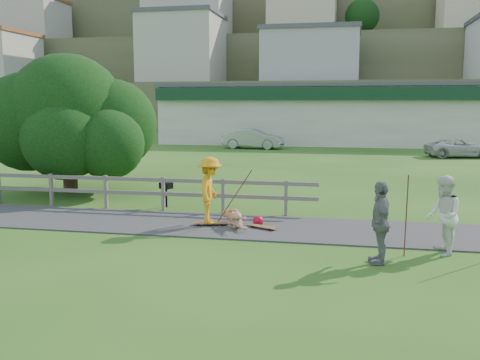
% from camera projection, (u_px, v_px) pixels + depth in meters
% --- Properties ---
extents(ground, '(260.00, 260.00, 0.00)m').
position_uv_depth(ground, '(194.00, 238.00, 13.79)').
color(ground, '#265217').
rests_on(ground, ground).
extents(path, '(34.00, 3.00, 0.04)m').
position_uv_depth(path, '(209.00, 225.00, 15.24)').
color(path, '#333335').
rests_on(path, ground).
extents(fence, '(15.05, 0.10, 1.10)m').
position_uv_depth(fence, '(89.00, 186.00, 17.81)').
color(fence, '#5E5953').
rests_on(fence, ground).
extents(strip_mall, '(32.50, 10.75, 5.10)m').
position_uv_depth(strip_mall, '(352.00, 114.00, 46.50)').
color(strip_mall, beige).
rests_on(strip_mall, ground).
extents(hillside, '(220.00, 67.00, 47.50)m').
position_uv_depth(hillside, '(331.00, 44.00, 100.27)').
color(hillside, '#4B5733').
rests_on(hillside, ground).
extents(skater_rider, '(0.80, 1.27, 1.88)m').
position_uv_depth(skater_rider, '(210.00, 194.00, 14.97)').
color(skater_rider, orange).
rests_on(skater_rider, ground).
extents(skater_fallen, '(1.50, 1.07, 0.55)m').
position_uv_depth(skater_fallen, '(235.00, 218.00, 14.92)').
color(skater_fallen, tan).
rests_on(skater_fallen, ground).
extents(spectator_a, '(0.72, 0.91, 1.83)m').
position_uv_depth(spectator_a, '(443.00, 215.00, 12.20)').
color(spectator_a, white).
rests_on(spectator_a, ground).
extents(spectator_b, '(0.55, 1.10, 1.82)m').
position_uv_depth(spectator_b, '(380.00, 222.00, 11.51)').
color(spectator_b, slate).
rests_on(spectator_b, ground).
extents(car_silver, '(4.75, 1.99, 1.53)m').
position_uv_depth(car_silver, '(253.00, 139.00, 41.01)').
color(car_silver, '#A2A6A9').
rests_on(car_silver, ground).
extents(car_white, '(4.64, 2.86, 1.20)m').
position_uv_depth(car_white, '(460.00, 148.00, 34.37)').
color(car_white, beige).
rests_on(car_white, ground).
extents(tree, '(7.28, 7.28, 4.58)m').
position_uv_depth(tree, '(68.00, 134.00, 20.67)').
color(tree, black).
rests_on(tree, ground).
extents(bbq, '(0.47, 0.43, 0.84)m').
position_uv_depth(bbq, '(166.00, 195.00, 17.85)').
color(bbq, black).
rests_on(bbq, ground).
extents(longboard_rider, '(0.99, 0.46, 0.11)m').
position_uv_depth(longboard_rider, '(210.00, 225.00, 15.10)').
color(longboard_rider, brown).
rests_on(longboard_rider, ground).
extents(longboard_fallen, '(0.87, 0.57, 0.10)m').
position_uv_depth(longboard_fallen, '(263.00, 228.00, 14.69)').
color(longboard_fallen, brown).
rests_on(longboard_fallen, ground).
extents(helmet, '(0.31, 0.31, 0.31)m').
position_uv_depth(helmet, '(258.00, 221.00, 15.16)').
color(helmet, '#AF1029').
rests_on(helmet, ground).
extents(pole_rider, '(0.03, 0.03, 1.90)m').
position_uv_depth(pole_rider, '(234.00, 192.00, 15.24)').
color(pole_rider, '#513220').
rests_on(pole_rider, ground).
extents(pole_spec_left, '(0.03, 0.03, 1.88)m').
position_uv_depth(pole_spec_left, '(406.00, 216.00, 12.03)').
color(pole_spec_left, '#513220').
rests_on(pole_spec_left, ground).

